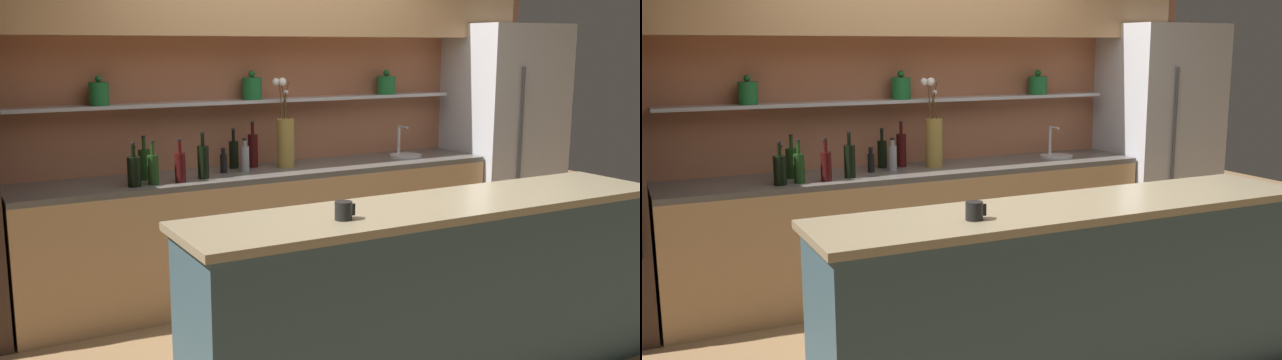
% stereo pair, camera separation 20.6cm
% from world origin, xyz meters
% --- Properties ---
extents(ground_plane, '(12.00, 12.00, 0.00)m').
position_xyz_m(ground_plane, '(0.00, 0.00, 0.00)').
color(ground_plane, olive).
extents(back_wall_unit, '(5.20, 0.44, 2.60)m').
position_xyz_m(back_wall_unit, '(-0.00, 1.53, 1.55)').
color(back_wall_unit, '#A86647').
rests_on(back_wall_unit, ground_plane).
extents(back_counter_unit, '(3.61, 0.62, 0.92)m').
position_xyz_m(back_counter_unit, '(-0.11, 1.24, 0.46)').
color(back_counter_unit, tan).
rests_on(back_counter_unit, ground_plane).
extents(island_counter, '(2.75, 0.61, 1.02)m').
position_xyz_m(island_counter, '(0.00, -0.62, 0.51)').
color(island_counter, '#334C56').
rests_on(island_counter, ground_plane).
extents(refrigerator, '(0.88, 0.73, 2.00)m').
position_xyz_m(refrigerator, '(2.16, 1.20, 1.00)').
color(refrigerator, '#B7B7BC').
rests_on(refrigerator, ground_plane).
extents(flower_vase, '(0.17, 0.16, 0.67)m').
position_xyz_m(flower_vase, '(0.06, 1.27, 1.14)').
color(flower_vase, olive).
rests_on(flower_vase, back_counter_unit).
extents(sink_fixture, '(0.26, 0.26, 0.25)m').
position_xyz_m(sink_fixture, '(1.13, 1.25, 0.95)').
color(sink_fixture, '#B7B7BC').
rests_on(sink_fixture, back_counter_unit).
extents(bottle_sauce_0, '(0.05, 0.05, 0.18)m').
position_xyz_m(bottle_sauce_0, '(-0.44, 1.26, 1.00)').
color(bottle_sauce_0, black).
rests_on(bottle_sauce_0, back_counter_unit).
extents(bottle_spirit_1, '(0.06, 0.06, 0.24)m').
position_xyz_m(bottle_spirit_1, '(-0.28, 1.25, 1.02)').
color(bottle_spirit_1, gray).
rests_on(bottle_spirit_1, back_counter_unit).
extents(bottle_wine_2, '(0.09, 0.09, 0.29)m').
position_xyz_m(bottle_wine_2, '(-1.13, 1.07, 1.02)').
color(bottle_wine_2, black).
rests_on(bottle_wine_2, back_counter_unit).
extents(bottle_oil_3, '(0.06, 0.06, 0.25)m').
position_xyz_m(bottle_oil_3, '(-1.10, 1.15, 1.02)').
color(bottle_oil_3, brown).
rests_on(bottle_oil_3, back_counter_unit).
extents(bottle_wine_4, '(0.08, 0.08, 0.30)m').
position_xyz_m(bottle_wine_4, '(-1.00, 1.28, 1.03)').
color(bottle_wine_4, '#193814').
rests_on(bottle_wine_4, back_counter_unit).
extents(bottle_wine_5, '(0.07, 0.07, 0.29)m').
position_xyz_m(bottle_wine_5, '(-0.82, 1.07, 1.03)').
color(bottle_wine_5, '#380C0C').
rests_on(bottle_wine_5, back_counter_unit).
extents(bottle_wine_6, '(0.07, 0.07, 0.34)m').
position_xyz_m(bottle_wine_6, '(-0.16, 1.39, 1.05)').
color(bottle_wine_6, '#380C0C').
rests_on(bottle_wine_6, back_counter_unit).
extents(bottle_wine_7, '(0.07, 0.07, 0.30)m').
position_xyz_m(bottle_wine_7, '(-0.30, 1.41, 1.03)').
color(bottle_wine_7, black).
rests_on(bottle_wine_7, back_counter_unit).
extents(bottle_wine_8, '(0.07, 0.07, 0.29)m').
position_xyz_m(bottle_wine_8, '(-1.00, 1.08, 1.03)').
color(bottle_wine_8, '#193814').
rests_on(bottle_wine_8, back_counter_unit).
extents(bottle_wine_9, '(0.08, 0.08, 0.32)m').
position_xyz_m(bottle_wine_9, '(-0.64, 1.12, 1.04)').
color(bottle_wine_9, black).
rests_on(bottle_wine_9, back_counter_unit).
extents(coffee_mug, '(0.10, 0.08, 0.09)m').
position_xyz_m(coffee_mug, '(-0.61, -0.70, 1.06)').
color(coffee_mug, black).
rests_on(coffee_mug, island_counter).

